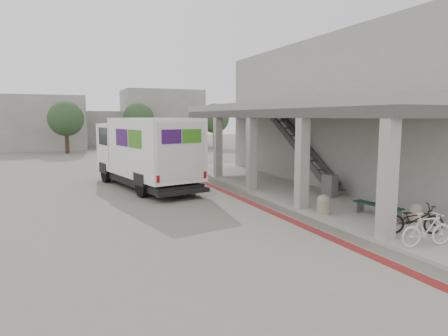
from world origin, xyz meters
name	(u,v)px	position (x,y,z in m)	size (l,w,h in m)	color
ground	(256,219)	(0.00, 0.00, 0.00)	(120.00, 120.00, 0.00)	#6B645C
bike_lane_stripe	(255,205)	(1.00, 2.00, 0.01)	(0.35, 40.00, 0.01)	maroon
sidewalk	(352,207)	(4.00, 0.00, 0.06)	(4.40, 28.00, 0.12)	gray
transit_building	(338,116)	(6.83, 4.50, 3.40)	(7.60, 17.00, 7.00)	gray
distant_backdrop	(85,123)	(-2.84, 35.89, 2.70)	(28.00, 10.00, 6.50)	gray
tree_left	(66,119)	(-5.00, 28.00, 3.18)	(3.20, 3.20, 4.80)	#38281C
tree_mid	(138,119)	(2.00, 30.00, 3.18)	(3.20, 3.20, 4.80)	#38281C
tree_right	(214,118)	(10.00, 29.00, 3.18)	(3.20, 3.20, 4.80)	#38281C
fedex_truck	(145,151)	(-2.07, 7.38, 1.76)	(3.84, 8.07, 3.31)	black
bench	(378,208)	(3.64, -1.62, 0.41)	(0.67, 1.75, 0.40)	slate
bollard_near	(323,204)	(2.22, -0.64, 0.45)	(0.44, 0.44, 0.66)	gray
bollard_far	(416,212)	(4.28, -2.56, 0.41)	(0.38, 0.38, 0.57)	gray
utility_cabinet	(330,186)	(4.30, 1.72, 0.57)	(0.41, 0.54, 0.90)	slate
bicycle_black	(414,219)	(3.12, -3.52, 0.54)	(0.56, 1.61, 0.85)	black
bicycle_cream	(427,230)	(2.50, -4.46, 0.56)	(0.41, 1.47, 0.88)	silver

